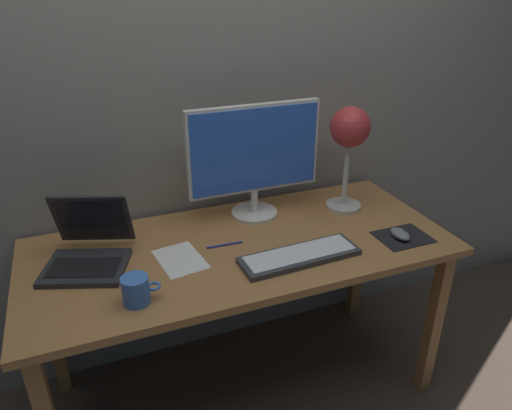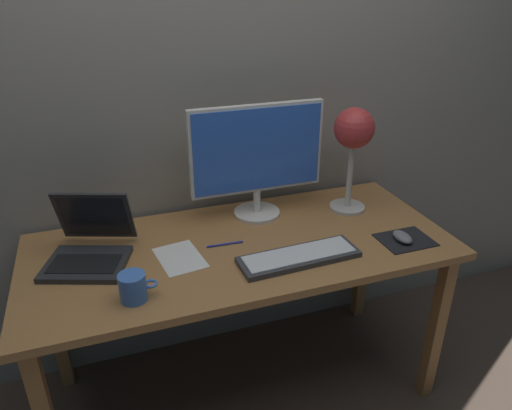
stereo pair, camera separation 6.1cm
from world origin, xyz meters
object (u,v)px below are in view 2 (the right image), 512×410
monitor (257,155)px  mouse (402,237)px  coffee_mug (133,287)px  pen (225,244)px  keyboard_main (299,256)px  desk_lamp (354,136)px  laptop (90,241)px

monitor → mouse: monitor is taller
coffee_mug → pen: 0.43m
keyboard_main → coffee_mug: coffee_mug is taller
desk_lamp → mouse: bearing=-79.5°
keyboard_main → monitor: bearing=93.6°
monitor → coffee_mug: (-0.56, -0.43, -0.22)m
keyboard_main → desk_lamp: size_ratio=1.00×
desk_lamp → pen: desk_lamp is taller
monitor → desk_lamp: monitor is taller
mouse → keyboard_main: bearing=178.1°
desk_lamp → coffee_mug: bearing=-159.8°
laptop → desk_lamp: (1.06, 0.04, 0.27)m
desk_lamp → mouse: desk_lamp is taller
coffee_mug → keyboard_main: bearing=4.1°
monitor → keyboard_main: size_ratio=1.24×
keyboard_main → coffee_mug: bearing=-175.9°
monitor → laptop: 0.71m
keyboard_main → pen: (-0.22, 0.18, -0.01)m
laptop → pen: size_ratio=2.65×
monitor → mouse: bearing=-41.7°
keyboard_main → mouse: 0.42m
desk_lamp → coffee_mug: (-0.95, -0.35, -0.29)m
desk_lamp → monitor: bearing=168.6°
desk_lamp → mouse: size_ratio=4.65×
laptop → coffee_mug: (0.12, -0.31, -0.02)m
monitor → desk_lamp: 0.40m
laptop → mouse: bearing=-14.1°
laptop → desk_lamp: size_ratio=0.83×
laptop → pen: laptop is taller
monitor → pen: monitor is taller
mouse → pen: bearing=163.0°
keyboard_main → laptop: (-0.70, 0.27, 0.05)m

